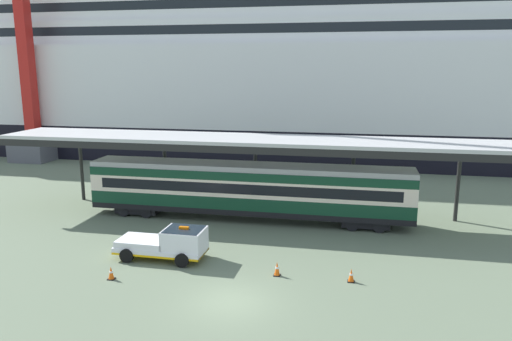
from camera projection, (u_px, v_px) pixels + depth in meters
name	position (u px, v px, depth m)	size (l,w,h in m)	color
ground_plane	(231.00, 302.00, 23.19)	(400.00, 400.00, 0.00)	#616F57
cruise_ship	(397.00, 47.00, 63.37)	(174.17, 30.67, 38.31)	black
platform_canopy	(249.00, 142.00, 35.00)	(36.87, 5.09, 5.96)	#BCBCBC
train_carriage	(248.00, 189.00, 35.28)	(23.21, 2.81, 4.11)	black
service_truck	(169.00, 243.00, 28.20)	(5.22, 2.30, 2.02)	white
traffic_cone_near	(277.00, 269.00, 26.04)	(0.36, 0.36, 0.78)	black
traffic_cone_mid	(351.00, 275.00, 25.30)	(0.36, 0.36, 0.71)	black
traffic_cone_far	(111.00, 273.00, 25.60)	(0.36, 0.36, 0.71)	black
dockside_crane	(25.00, 13.00, 55.01)	(10.70, 4.40, 55.27)	#595960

